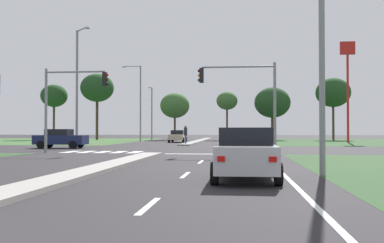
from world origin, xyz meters
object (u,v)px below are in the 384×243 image
Objects in this scene: car_silver_fourth at (245,153)px; street_lamp_second at (78,82)px; fastfood_pole_sign at (348,69)px; treeline_second at (97,88)px; treeline_fifth at (272,103)px; treeline_sixth at (333,93)px; car_navy_second at (60,138)px; traffic_signal_near_right at (247,91)px; treeline_third at (175,106)px; street_lamp_third at (139,99)px; pedestrian_at_median at (186,132)px; street_lamp_fourth at (152,110)px; treeline_near at (54,96)px; street_lamp_near at (321,20)px; car_red_third at (246,145)px; traffic_signal_near_left at (68,95)px; treeline_fourth at (227,101)px; car_beige_near at (178,136)px.

street_lamp_second reaches higher than car_silver_fourth.
fastfood_pole_sign is 1.19× the size of treeline_second.
treeline_fifth is 0.84× the size of treeline_sixth.
car_navy_second is 0.74× the size of traffic_signal_near_right.
treeline_fifth reaches higher than treeline_third.
treeline_third is (5.08, 31.55, 4.52)m from car_navy_second.
treeline_fifth is (5.04, 54.79, 4.98)m from car_silver_fourth.
car_navy_second is at bearing -76.82° from treeline_second.
car_silver_fourth is at bearing -57.45° from street_lamp_second.
street_lamp_third is 5.43× the size of pedestrian_at_median.
street_lamp_third reaches higher than street_lamp_fourth.
street_lamp_fourth is 1.11× the size of treeline_third.
treeline_near is (-23.94, 21.89, 5.66)m from pedestrian_at_median.
fastfood_pole_sign is at bearing -22.13° from street_lamp_fourth.
street_lamp_near is at bearing -76.30° from treeline_third.
street_lamp_near reaches higher than car_red_third.
treeline_third is (-10.30, 44.54, 4.55)m from car_red_third.
treeline_third is (3.50, 0.95, 0.74)m from street_lamp_fourth.
treeline_sixth is at bearing 73.14° from car_red_third.
car_navy_second is 0.53× the size of treeline_fifth.
car_silver_fourth is at bearing -60.70° from treeline_near.
treeline_fifth is at bearing -104.47° from pedestrian_at_median.
traffic_signal_near_left is at bearing -122.02° from treeline_sixth.
treeline_third is at bearing 153.05° from fastfood_pole_sign.
treeline_second reaches higher than car_navy_second.
treeline_second reaches higher than traffic_signal_near_right.
car_navy_second is 0.42× the size of street_lamp_third.
treeline_second is 20.60m from treeline_fourth.
street_lamp_second is 33.67m from fastfood_pole_sign.
traffic_signal_near_right reaches higher than car_navy_second.
car_beige_near is 15.72m from treeline_fourth.
car_navy_second is 34.81m from treeline_near.
traffic_signal_near_left is at bearing 26.64° from car_navy_second.
fastfood_pole_sign reaches higher than pedestrian_at_median.
street_lamp_near is 52.65m from treeline_fourth.
car_silver_fourth is 0.44× the size of treeline_sixth.
car_silver_fourth is 44.21m from fastfood_pole_sign.
street_lamp_fourth is (-0.12, 31.14, -0.90)m from street_lamp_second.
treeline_second is at bearing 113.10° from car_silver_fourth.
treeline_near is at bearing 115.20° from traffic_signal_near_left.
street_lamp_third is at bearing 111.28° from car_red_third.
traffic_signal_near_left is at bearing -112.32° from treeline_fifth.
treeline_third is at bearing -176.19° from treeline_fourth.
street_lamp_near reaches higher than pedestrian_at_median.
street_lamp_second reaches higher than street_lamp_fourth.
traffic_signal_near_right is 0.66× the size of treeline_near.
street_lamp_third reaches higher than car_silver_fourth.
treeline_fifth is (4.74, 40.40, 1.76)m from traffic_signal_near_right.
treeline_near is at bearing 117.00° from street_lamp_second.
treeline_second is (-14.67, 12.54, 7.40)m from car_beige_near.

